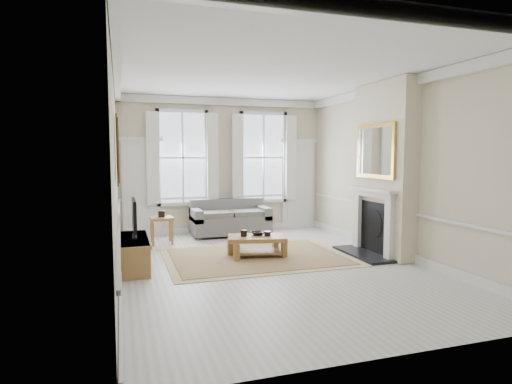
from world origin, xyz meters
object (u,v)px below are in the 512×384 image
object	(u,v)px
coffee_table	(257,240)
tv_stand	(134,253)
side_table	(162,222)
sofa	(230,220)

from	to	relation	value
coffee_table	tv_stand	world-z (taller)	tv_stand
side_table	tv_stand	distance (m)	2.06
coffee_table	sofa	bearing A→B (deg)	100.74
side_table	tv_stand	size ratio (longest dim) A/B	0.40
side_table	coffee_table	size ratio (longest dim) A/B	0.49
tv_stand	side_table	bearing A→B (deg)	71.27
sofa	side_table	size ratio (longest dim) A/B	3.14
sofa	coffee_table	world-z (taller)	sofa
sofa	tv_stand	distance (m)	3.46
coffee_table	tv_stand	distance (m)	2.30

